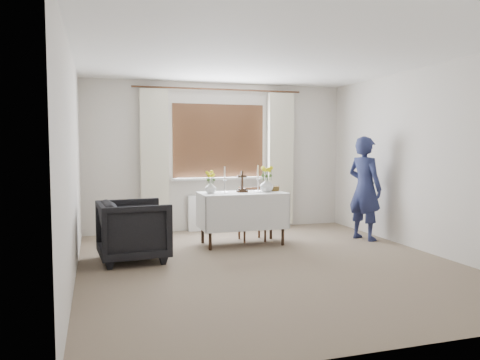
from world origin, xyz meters
name	(u,v)px	position (x,y,z in m)	size (l,w,h in m)	color
ground	(270,264)	(0.00, 0.00, 0.00)	(5.00, 5.00, 0.00)	#866E5C
altar_table	(242,218)	(0.02, 1.19, 0.38)	(1.24, 0.64, 0.76)	white
wooden_chair	(252,214)	(0.24, 1.40, 0.40)	(0.37, 0.37, 0.81)	#4F2F1B
armchair	(134,231)	(-1.58, 0.66, 0.38)	(0.82, 0.84, 0.77)	black
person	(365,188)	(1.91, 0.97, 0.79)	(0.58, 0.38, 1.58)	navy
radiator	(220,212)	(0.00, 2.42, 0.30)	(1.10, 0.10, 0.60)	white
wooden_cross	(242,182)	(0.03, 1.23, 0.92)	(0.15, 0.10, 0.31)	black
candlestick_left	(225,180)	(-0.24, 1.22, 0.95)	(0.11, 0.11, 0.38)	white
candlestick_right	(258,179)	(0.27, 1.22, 0.96)	(0.11, 0.11, 0.39)	white
flower_vase_left	(211,187)	(-0.45, 1.22, 0.85)	(0.16, 0.16, 0.17)	silver
flower_vase_right	(267,185)	(0.38, 1.16, 0.87)	(0.20, 0.20, 0.21)	silver
wicker_basket	(273,188)	(0.53, 1.29, 0.80)	(0.19, 0.19, 0.07)	brown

